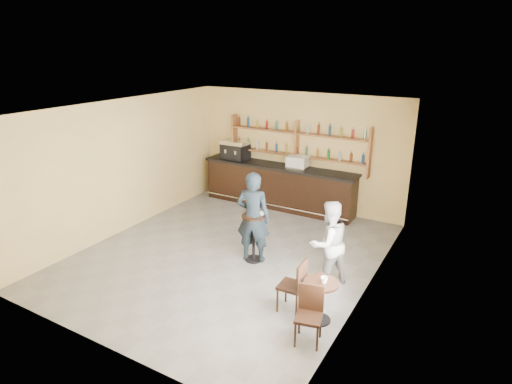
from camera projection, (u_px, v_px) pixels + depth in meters
The scene contains 23 objects.
floor at pixel (230, 254), 9.43m from camera, with size 7.00×7.00×0.00m, color slate.
ceiling at pixel (227, 108), 8.38m from camera, with size 7.00×7.00×0.00m, color white.
wall_back at pixel (298, 151), 11.77m from camera, with size 7.00×7.00×0.00m, color #F3D38A.
wall_front at pixel (92, 253), 6.04m from camera, with size 7.00×7.00×0.00m, color #F3D38A.
wall_left at pixel (125, 166), 10.31m from camera, with size 7.00×7.00×0.00m, color #F3D38A.
wall_right at pixel (372, 212), 7.49m from camera, with size 7.00×7.00×0.00m, color #F3D38A.
window_pane at pixel (350, 232), 6.48m from camera, with size 2.00×2.00×0.00m, color white.
window_frame at pixel (350, 232), 6.48m from camera, with size 0.04×1.70×2.10m, color black, non-canonical shape.
shelf_unit at pixel (297, 144), 11.59m from camera, with size 4.00×0.26×1.40m, color brown, non-canonical shape.
liquor_bottles at pixel (297, 138), 11.54m from camera, with size 3.68×0.10×1.00m, color #8C5919, non-canonical shape.
bar_counter at pixel (279, 186), 12.01m from camera, with size 4.47×0.87×1.21m, color black, non-canonical shape.
espresso_machine at pixel (235, 150), 12.39m from camera, with size 0.77×0.49×0.55m, color black, non-canonical shape.
pastry_case at pixel (298, 162), 11.49m from camera, with size 0.56×0.45×0.34m, color silver, non-canonical shape.
pedestal_table at pixel (253, 238), 9.02m from camera, with size 0.50×0.50×1.03m, color black, non-canonical shape.
napkin at pixel (253, 215), 8.85m from camera, with size 0.17×0.17×0.00m, color white.
donut at pixel (254, 214), 8.83m from camera, with size 0.14×0.14×0.05m, color #E29A53.
cup_pedestal at pixel (262, 213), 8.85m from camera, with size 0.14×0.14×0.11m, color white.
man_main at pixel (253, 217), 8.89m from camera, with size 0.72×0.47×1.96m, color black.
cafe_table at pixel (320, 301), 7.06m from camera, with size 0.58×0.58×0.74m, color black, non-canonical shape.
cup_cafe at pixel (324, 280), 6.90m from camera, with size 0.11×0.11×0.10m, color white.
chair_west at pixel (291, 285), 7.33m from camera, with size 0.42×0.42×0.96m, color black, non-canonical shape.
chair_south at pixel (309, 317), 6.52m from camera, with size 0.40×0.40×0.92m, color black, non-canonical shape.
patron_second at pixel (328, 243), 8.06m from camera, with size 0.82×0.64×1.68m, color #96969B.
Camera 1 is at (4.70, -7.04, 4.41)m, focal length 30.00 mm.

